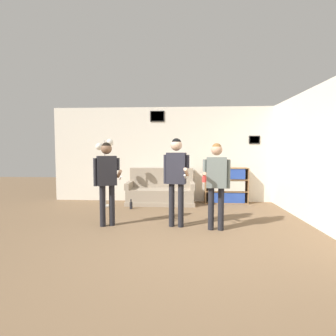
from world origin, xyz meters
name	(u,v)px	position (x,y,z in m)	size (l,w,h in m)	color
ground_plane	(181,248)	(0.00, 0.00, 0.00)	(20.00, 20.00, 0.00)	brown
wall_back	(182,154)	(0.00, 3.69, 1.35)	(7.48, 0.08, 2.70)	silver
wall_right	(304,156)	(2.57, 1.83, 1.35)	(0.06, 6.06, 2.70)	silver
couch	(161,192)	(-0.59, 3.28, 0.31)	(1.85, 0.80, 0.97)	gray
bookshelf	(226,185)	(1.23, 3.47, 0.49)	(1.18, 0.30, 0.99)	olive
floor_lamp	(105,156)	(-2.00, 2.81, 1.33)	(0.47, 0.28, 1.76)	#ADA89E
person_player_foreground_left	(107,175)	(-1.44, 1.09, 0.99)	(0.58, 0.39, 1.62)	black
person_player_foreground_center	(176,173)	(-0.10, 1.12, 1.05)	(0.49, 0.51, 1.70)	black
person_watcher_holding_cup	(216,177)	(0.64, 0.95, 0.98)	(0.53, 0.39, 1.60)	black
bottle_on_floor	(131,205)	(-1.28, 2.58, 0.10)	(0.07, 0.07, 0.25)	black
drinking_cup	(219,166)	(1.04, 3.47, 1.04)	(0.07, 0.07, 0.09)	blue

